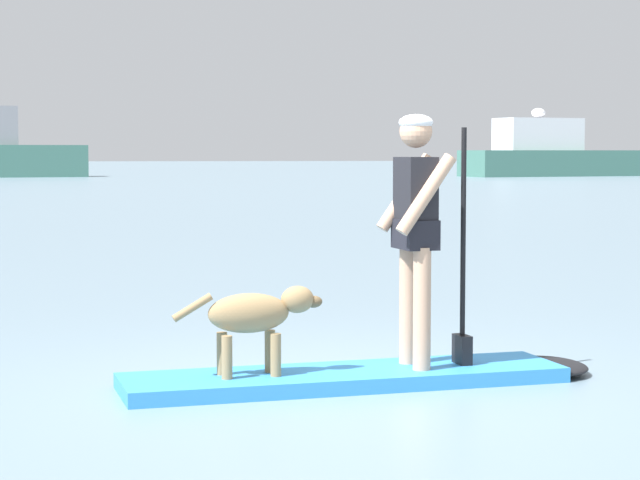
% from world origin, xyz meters
% --- Properties ---
extents(ground_plane, '(400.00, 400.00, 0.00)m').
position_xyz_m(ground_plane, '(0.00, 0.00, 0.00)').
color(ground_plane, slate).
extents(paddleboard, '(3.32, 1.10, 0.10)m').
position_xyz_m(paddleboard, '(0.22, 0.03, 0.05)').
color(paddleboard, '#338CD8').
rests_on(paddleboard, ground_plane).
extents(person_paddler, '(0.64, 0.52, 1.71)m').
position_xyz_m(person_paddler, '(0.51, 0.07, 1.08)').
color(person_paddler, tan).
rests_on(person_paddler, paddleboard).
extents(dog, '(1.00, 0.29, 0.58)m').
position_xyz_m(dog, '(-0.60, -0.08, 0.49)').
color(dog, '#997A51').
rests_on(dog, paddleboard).
extents(moored_boat_far_port, '(12.36, 6.15, 4.39)m').
position_xyz_m(moored_boat_far_port, '(25.72, 66.36, 1.40)').
color(moored_boat_far_port, '#3F7266').
rests_on(moored_boat_far_port, ground_plane).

